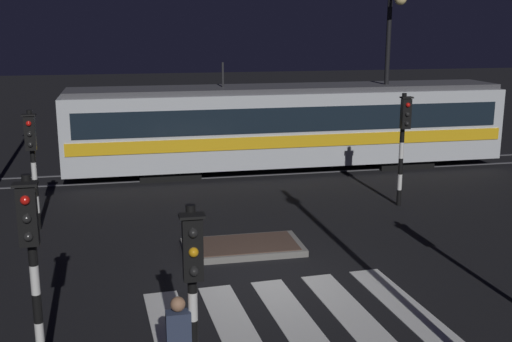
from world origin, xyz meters
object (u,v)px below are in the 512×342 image
at_px(traffic_light_corner_far_right, 404,133).
at_px(street_lamp_trackside_right, 390,59).
at_px(traffic_light_kerb_mid_left, 193,277).
at_px(traffic_light_corner_near_left, 31,249).
at_px(tram, 288,125).
at_px(traffic_light_corner_far_left, 32,152).

xyz_separation_m(traffic_light_corner_far_right, street_lamp_trackside_right, (1.66, 4.99, 1.93)).
xyz_separation_m(traffic_light_kerb_mid_left, traffic_light_corner_far_right, (7.43, 9.11, 0.29)).
xyz_separation_m(traffic_light_kerb_mid_left, traffic_light_corner_near_left, (-2.32, 1.15, 0.19)).
height_order(street_lamp_trackside_right, tram, street_lamp_trackside_right).
bearing_deg(traffic_light_corner_near_left, traffic_light_kerb_mid_left, -26.31).
bearing_deg(traffic_light_corner_near_left, street_lamp_trackside_right, 48.64).
height_order(traffic_light_kerb_mid_left, traffic_light_corner_far_right, traffic_light_corner_far_right).
distance_m(traffic_light_kerb_mid_left, traffic_light_corner_far_left, 9.57).
height_order(traffic_light_kerb_mid_left, street_lamp_trackside_right, street_lamp_trackside_right).
relative_size(traffic_light_corner_far_right, street_lamp_trackside_right, 0.53).
distance_m(traffic_light_corner_far_left, tram, 10.28).
bearing_deg(traffic_light_corner_far_left, traffic_light_kerb_mid_left, -69.91).
relative_size(street_lamp_trackside_right, tram, 0.39).
xyz_separation_m(traffic_light_kerb_mid_left, street_lamp_trackside_right, (9.09, 14.10, 2.22)).
xyz_separation_m(traffic_light_corner_far_left, tram, (8.57, 5.66, -0.43)).
height_order(traffic_light_corner_near_left, tram, tram).
relative_size(traffic_light_kerb_mid_left, street_lamp_trackside_right, 0.46).
xyz_separation_m(traffic_light_corner_near_left, traffic_light_corner_far_right, (9.74, 7.97, 0.10)).
bearing_deg(street_lamp_trackside_right, traffic_light_corner_near_left, -131.36).
height_order(traffic_light_corner_far_left, tram, tram).
distance_m(traffic_light_kerb_mid_left, street_lamp_trackside_right, 16.92).
height_order(traffic_light_corner_far_right, tram, tram).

